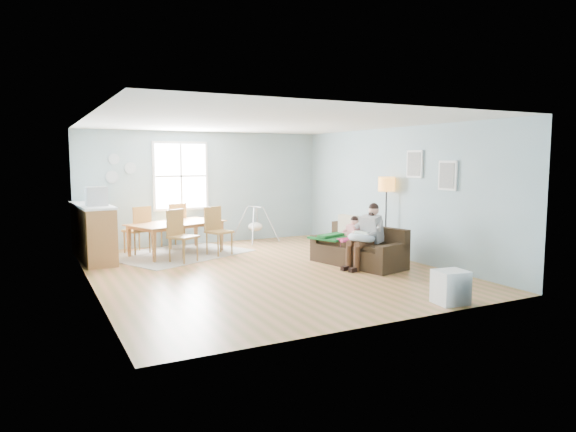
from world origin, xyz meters
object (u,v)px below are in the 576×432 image
chair_nw (139,226)px  storage_cube (450,287)px  chair_ne (175,222)px  monitor (96,196)px  floor_lamp (386,191)px  counter (93,232)px  baby_swing (255,226)px  toddler (351,232)px  chair_sw (180,232)px  chair_se (216,227)px  sofa (360,251)px  dining_table (178,238)px  father (366,234)px

chair_nw → storage_cube: bearing=-62.1°
chair_ne → monitor: 2.22m
floor_lamp → monitor: size_ratio=4.21×
storage_cube → counter: size_ratio=0.23×
chair_nw → baby_swing: bearing=6.8°
toddler → chair_sw: size_ratio=0.72×
chair_se → chair_ne: (-0.58, 1.22, 0.01)m
sofa → floor_lamp: 1.53m
dining_table → floor_lamp: bearing=-52.9°
sofa → counter: bearing=147.7°
baby_swing → chair_sw: bearing=-146.0°
toddler → chair_ne: (-2.58, 3.39, -0.04)m
father → dining_table: 4.12m
storage_cube → counter: counter is taller
sofa → counter: 5.39m
chair_se → chair_sw: bearing=-155.5°
sofa → chair_sw: (-3.03, 1.91, 0.34)m
dining_table → chair_nw: size_ratio=1.89×
father → chair_ne: size_ratio=1.18×
chair_sw → dining_table: bearing=77.7°
counter → toddler: bearing=-31.5°
toddler → chair_nw: 4.57m
floor_lamp → chair_ne: bearing=139.5°
chair_se → storage_cube: bearing=-71.9°
father → chair_sw: bearing=143.6°
dining_table → sofa: bearing=-65.5°
sofa → floor_lamp: floor_lamp is taller
chair_se → monitor: 2.51m
storage_cube → toddler: bearing=83.9°
father → chair_ne: (-2.63, 3.83, -0.05)m
toddler → monitor: (-4.40, 2.34, 0.69)m
counter → monitor: (0.04, -0.39, 0.75)m
dining_table → storage_cube: bearing=-88.2°
sofa → chair_nw: 4.76m
monitor → father: bearing=-32.0°
baby_swing → floor_lamp: bearing=-61.6°
dining_table → father: bearing=-68.9°
sofa → toddler: bearing=125.4°
toddler → floor_lamp: size_ratio=0.45×
dining_table → baby_swing: size_ratio=1.85×
storage_cube → counter: (-4.12, 5.70, 0.34)m
dining_table → monitor: (-1.66, -0.24, 0.98)m
father → monitor: (-4.45, 2.78, 0.68)m
floor_lamp → chair_nw: (-4.53, 2.70, -0.79)m
baby_swing → father: bearing=-80.3°
storage_cube → counter: bearing=125.9°
floor_lamp → storage_cube: bearing=-113.0°
storage_cube → floor_lamp: bearing=67.0°
dining_table → chair_se: bearing=-50.5°
toddler → baby_swing: bearing=100.0°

